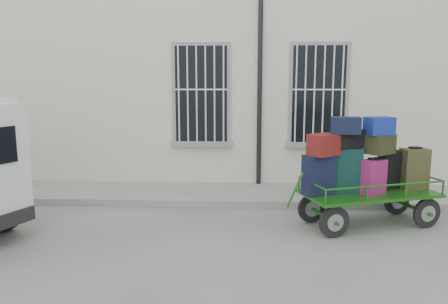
% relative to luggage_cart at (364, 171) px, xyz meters
% --- Properties ---
extents(ground, '(80.00, 80.00, 0.00)m').
position_rel_luggage_cart_xyz_m(ground, '(-2.73, -0.46, -0.99)').
color(ground, slate).
rests_on(ground, ground).
extents(building, '(24.00, 5.15, 6.00)m').
position_rel_luggage_cart_xyz_m(building, '(-2.73, 5.04, 2.01)').
color(building, beige).
rests_on(building, ground).
extents(sidewalk, '(24.00, 1.70, 0.15)m').
position_rel_luggage_cart_xyz_m(sidewalk, '(-2.73, 1.74, -0.92)').
color(sidewalk, slate).
rests_on(sidewalk, ground).
extents(luggage_cart, '(2.80, 1.76, 1.96)m').
position_rel_luggage_cart_xyz_m(luggage_cart, '(0.00, 0.00, 0.00)').
color(luggage_cart, black).
rests_on(luggage_cart, ground).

